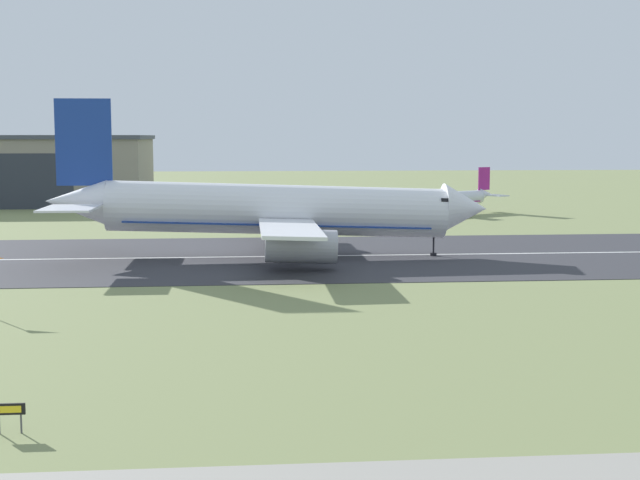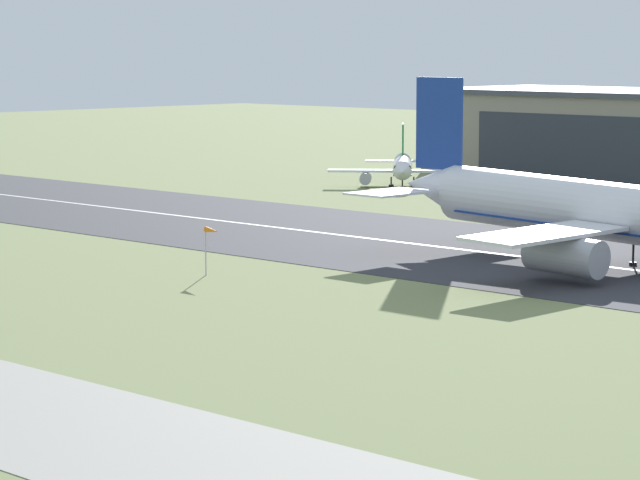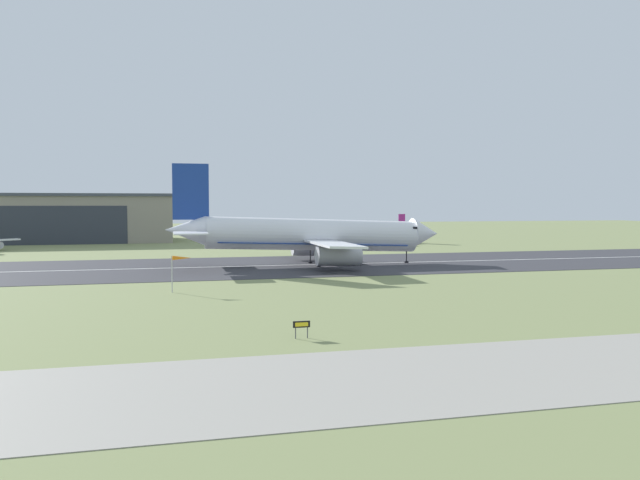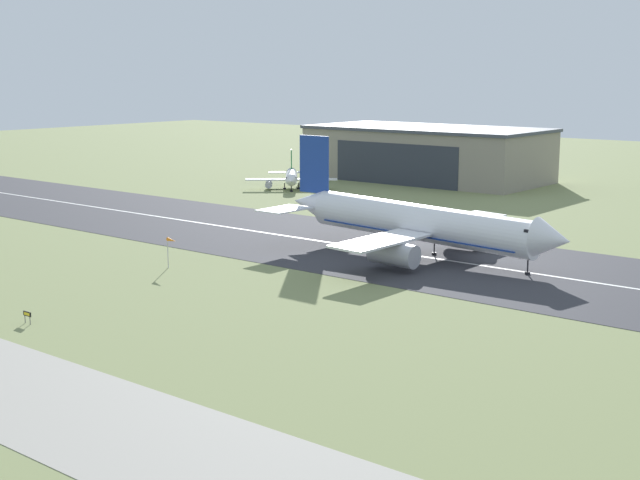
% 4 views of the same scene
% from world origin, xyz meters
% --- Properties ---
extents(ground_plane, '(673.65, 673.65, 0.00)m').
position_xyz_m(ground_plane, '(0.00, 51.93, 0.00)').
color(ground_plane, '#7A8451').
extents(runway_strip, '(433.65, 43.37, 0.06)m').
position_xyz_m(runway_strip, '(0.00, 103.85, 0.03)').
color(runway_strip, '#333338').
rests_on(runway_strip, ground_plane).
extents(runway_centreline, '(390.28, 0.70, 0.01)m').
position_xyz_m(runway_centreline, '(0.00, 103.85, 0.07)').
color(runway_centreline, silver).
rests_on(runway_centreline, runway_strip).
extents(taxiway_road, '(325.23, 17.12, 0.05)m').
position_xyz_m(taxiway_road, '(0.00, 22.45, 0.03)').
color(taxiway_road, gray).
rests_on(taxiway_road, ground_plane).
extents(hangar_building, '(69.34, 34.27, 15.64)m').
position_xyz_m(hangar_building, '(-34.32, 200.11, 7.83)').
color(hangar_building, gray).
rests_on(hangar_building, ground_plane).
extents(airplane_landing, '(55.81, 45.86, 19.97)m').
position_xyz_m(airplane_landing, '(25.65, 102.80, 5.97)').
color(airplane_landing, white).
rests_on(airplane_landing, ground_plane).
extents(airplane_parked_centre, '(25.39, 19.63, 9.14)m').
position_xyz_m(airplane_parked_centre, '(61.47, 163.17, 3.04)').
color(airplane_parked_centre, silver).
rests_on(airplane_parked_centre, ground_plane).
extents(windsock_pole, '(2.78, 1.17, 5.12)m').
position_xyz_m(windsock_pole, '(-0.53, 69.87, 4.60)').
color(windsock_pole, '#B7B7BC').
rests_on(windsock_pole, ground_plane).
extents(runway_sign, '(1.59, 0.13, 1.61)m').
position_xyz_m(runway_sign, '(9.30, 36.78, 1.19)').
color(runway_sign, '#4C4C51').
rests_on(runway_sign, ground_plane).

